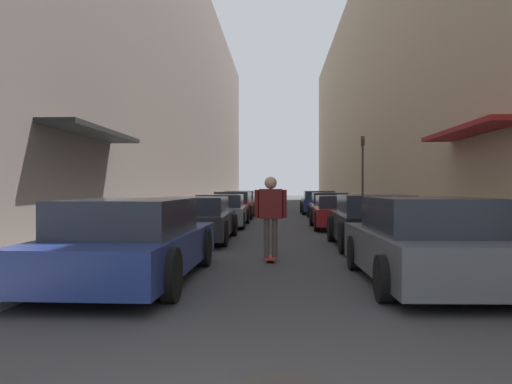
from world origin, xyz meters
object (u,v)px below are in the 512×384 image
object	(u,v)px
parked_car_left_4	(241,202)
parked_car_right_3	(329,207)
parked_car_right_1	(373,222)
parked_car_right_4	(319,203)
parked_car_left_1	(195,219)
parked_car_left_2	(221,211)
parked_car_left_5	(247,200)
parked_car_left_0	(132,241)
parked_car_left_3	(234,205)
parked_car_right_0	(426,243)
skateboarder	(271,209)
parked_car_right_2	(340,212)
traffic_light	(363,167)

from	to	relation	value
parked_car_left_4	parked_car_right_3	size ratio (longest dim) A/B	1.06
parked_car_right_1	parked_car_right_4	distance (m)	16.08
parked_car_left_1	parked_car_right_3	bearing A→B (deg)	64.48
parked_car_left_2	parked_car_left_5	bearing A→B (deg)	90.04
parked_car_left_0	parked_car_left_4	distance (m)	21.43
parked_car_left_1	parked_car_left_2	distance (m)	5.29
parked_car_left_3	parked_car_right_0	bearing A→B (deg)	-74.91
parked_car_left_2	skateboarder	distance (m)	9.26
parked_car_left_3	parked_car_right_3	world-z (taller)	parked_car_left_3
parked_car_left_2	parked_car_left_4	xyz separation A→B (m)	(-0.02, 10.07, 0.04)
parked_car_right_2	parked_car_left_4	bearing A→B (deg)	111.99
traffic_light	parked_car_left_5	bearing A→B (deg)	119.25
parked_car_left_2	parked_car_left_5	size ratio (longest dim) A/B	1.06
parked_car_right_3	parked_car_right_4	size ratio (longest dim) A/B	1.00
parked_car_right_1	parked_car_left_2	bearing A→B (deg)	124.69
parked_car_left_0	parked_car_right_1	distance (m)	6.67
traffic_light	parked_car_right_0	bearing A→B (deg)	-96.11
parked_car_left_1	parked_car_right_0	size ratio (longest dim) A/B	1.11
parked_car_left_1	parked_car_right_0	bearing A→B (deg)	-53.13
parked_car_left_5	traffic_light	size ratio (longest dim) A/B	1.13
parked_car_right_0	traffic_light	bearing A→B (deg)	83.89
parked_car_right_3	parked_car_right_2	bearing A→B (deg)	-91.74
parked_car_left_1	skateboarder	size ratio (longest dim) A/B	2.71
parked_car_right_4	skateboarder	size ratio (longest dim) A/B	2.38
traffic_light	parked_car_left_4	bearing A→B (deg)	139.63
parked_car_right_3	traffic_light	bearing A→B (deg)	5.99
parked_car_left_0	parked_car_left_5	xyz separation A→B (m)	(0.11, 27.24, -0.02)
parked_car_left_0	parked_car_right_2	size ratio (longest dim) A/B	1.20
parked_car_right_2	parked_car_right_4	xyz separation A→B (m)	(0.06, 10.43, 0.05)
parked_car_right_2	parked_car_right_4	world-z (taller)	parked_car_right_4
parked_car_left_2	parked_car_left_3	bearing A→B (deg)	89.78
parked_car_left_3	parked_car_right_1	size ratio (longest dim) A/B	1.02
parked_car_right_3	skateboarder	size ratio (longest dim) A/B	2.38
parked_car_left_2	parked_car_left_3	size ratio (longest dim) A/B	1.06
parked_car_left_3	parked_car_left_4	world-z (taller)	parked_car_left_4
parked_car_left_0	parked_car_right_2	distance (m)	11.35
parked_car_left_5	parked_car_right_3	world-z (taller)	parked_car_left_5
parked_car_right_0	skateboarder	xyz separation A→B (m)	(-2.43, 2.41, 0.42)
parked_car_right_4	parked_car_right_1	bearing A→B (deg)	-89.74
parked_car_left_5	parked_car_right_2	bearing A→B (deg)	-75.22
parked_car_left_1	parked_car_right_2	distance (m)	6.29
parked_car_right_0	traffic_light	size ratio (longest dim) A/B	1.10
parked_car_right_1	parked_car_right_2	bearing A→B (deg)	91.40
parked_car_left_2	parked_car_right_2	xyz separation A→B (m)	(4.43, -0.95, 0.00)
parked_car_left_4	traffic_light	size ratio (longest dim) A/B	1.13
traffic_light	parked_car_right_3	bearing A→B (deg)	-174.01
parked_car_left_0	parked_car_left_1	bearing A→B (deg)	90.07
parked_car_left_3	parked_car_right_2	distance (m)	7.50
parked_car_right_2	parked_car_left_2	bearing A→B (deg)	167.87
parked_car_left_1	parked_car_left_4	bearing A→B (deg)	89.62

